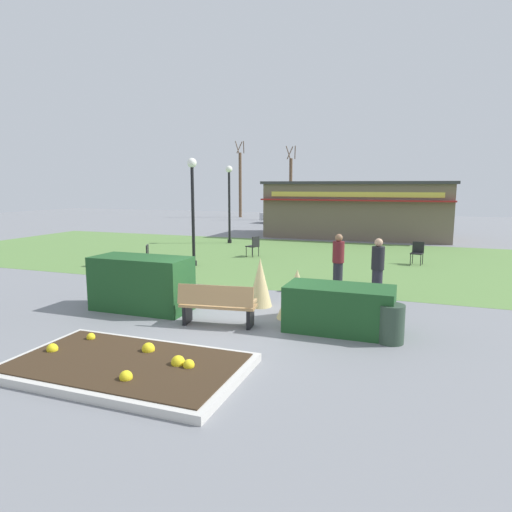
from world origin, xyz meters
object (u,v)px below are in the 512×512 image
(cafe_chair_center, at_px, (150,254))
(tree_right_bg, at_px, (240,184))
(lamppost_far, at_px, (229,195))
(trash_bin, at_px, (391,324))
(parked_car_center_slot, at_px, (357,217))
(lamppost_mid, at_px, (193,199))
(park_bench, at_px, (217,305))
(cafe_chair_east, at_px, (254,245))
(person_strolling, at_px, (378,269))
(parked_car_west_slot, at_px, (287,215))
(food_kiosk, at_px, (358,209))
(tree_left_bg, at_px, (291,188))
(person_standing, at_px, (338,262))
(cafe_chair_west, at_px, (417,251))

(cafe_chair_center, relative_size, tree_right_bg, 0.12)
(tree_right_bg, bearing_deg, lamppost_far, -69.75)
(trash_bin, height_order, parked_car_center_slot, parked_car_center_slot)
(lamppost_mid, height_order, tree_right_bg, tree_right_bg)
(park_bench, distance_m, cafe_chair_east, 9.72)
(person_strolling, xyz_separation_m, parked_car_west_slot, (-9.05, 22.78, -0.22))
(food_kiosk, distance_m, parked_car_west_slot, 10.04)
(lamppost_far, distance_m, cafe_chair_center, 8.09)
(trash_bin, bearing_deg, food_kiosk, 99.45)
(parked_car_west_slot, xyz_separation_m, tree_left_bg, (-0.81, 3.79, 2.21))
(person_standing, distance_m, parked_car_west_slot, 23.41)
(park_bench, distance_m, cafe_chair_west, 10.58)
(cafe_chair_west, relative_size, parked_car_center_slot, 0.21)
(lamppost_mid, xyz_separation_m, lamppost_far, (-1.42, 6.78, 0.00))
(tree_right_bg, bearing_deg, trash_bin, -63.23)
(person_strolling, bearing_deg, cafe_chair_center, -86.76)
(park_bench, height_order, tree_right_bg, tree_right_bg)
(person_standing, bearing_deg, trash_bin, -56.04)
(park_bench, distance_m, lamppost_mid, 7.95)
(park_bench, bearing_deg, food_kiosk, 88.21)
(lamppost_far, bearing_deg, food_kiosk, 41.97)
(park_bench, height_order, cafe_chair_west, park_bench)
(cafe_chair_east, bearing_deg, food_kiosk, 71.24)
(food_kiosk, height_order, parked_car_west_slot, food_kiosk)
(food_kiosk, relative_size, parked_car_center_slot, 2.48)
(cafe_chair_center, relative_size, tree_left_bg, 0.14)
(trash_bin, relative_size, parked_car_west_slot, 0.18)
(lamppost_far, xyz_separation_m, trash_bin, (9.10, -13.11, -2.19))
(food_kiosk, bearing_deg, person_strolling, -80.61)
(food_kiosk, relative_size, person_strolling, 6.32)
(food_kiosk, height_order, cafe_chair_west, food_kiosk)
(cafe_chair_west, bearing_deg, cafe_chair_east, -176.67)
(person_standing, height_order, tree_right_bg, tree_right_bg)
(lamppost_far, distance_m, food_kiosk, 8.15)
(trash_bin, height_order, tree_right_bg, tree_right_bg)
(cafe_chair_center, xyz_separation_m, parked_car_center_slot, (4.84, 20.80, 0.12))
(food_kiosk, xyz_separation_m, cafe_chair_center, (-5.86, -13.23, -1.13))
(food_kiosk, relative_size, tree_left_bg, 1.66)
(cafe_chair_east, distance_m, tree_right_bg, 24.42)
(trash_bin, bearing_deg, park_bench, -176.95)
(tree_right_bg, bearing_deg, cafe_chair_center, -75.17)
(person_strolling, xyz_separation_m, person_standing, (-1.18, 0.73, 0.00))
(park_bench, bearing_deg, parked_car_center_slot, 90.94)
(person_strolling, bearing_deg, food_kiosk, -154.00)
(tree_right_bg, bearing_deg, food_kiosk, -45.33)
(park_bench, bearing_deg, person_strolling, 48.44)
(cafe_chair_east, bearing_deg, lamppost_far, 125.82)
(cafe_chair_east, relative_size, parked_car_west_slot, 0.21)
(person_strolling, distance_m, tree_right_bg, 32.14)
(lamppost_mid, bearing_deg, person_strolling, -23.09)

